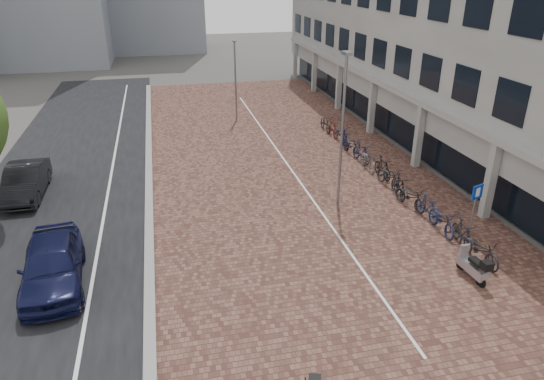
# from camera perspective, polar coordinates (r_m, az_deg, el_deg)

# --- Properties ---
(ground) EXTENTS (140.00, 140.00, 0.00)m
(ground) POSITION_cam_1_polar(r_m,az_deg,el_deg) (15.91, 5.03, -13.12)
(ground) COLOR #474442
(ground) RESTS_ON ground
(plaza_brick) EXTENTS (14.50, 42.00, 0.04)m
(plaza_brick) POSITION_cam_1_polar(r_m,az_deg,el_deg) (26.52, 1.28, 3.12)
(plaza_brick) COLOR brown
(plaza_brick) RESTS_ON ground
(street_asphalt) EXTENTS (8.00, 50.00, 0.03)m
(street_asphalt) POSITION_cam_1_polar(r_m,az_deg,el_deg) (26.24, -22.69, 0.88)
(street_asphalt) COLOR black
(street_asphalt) RESTS_ON ground
(curb) EXTENTS (0.35, 42.00, 0.14)m
(curb) POSITION_cam_1_polar(r_m,az_deg,el_deg) (25.79, -14.21, 1.85)
(curb) COLOR gray
(curb) RESTS_ON ground
(lane_line) EXTENTS (0.12, 44.00, 0.00)m
(lane_line) POSITION_cam_1_polar(r_m,az_deg,el_deg) (25.94, -18.38, 1.34)
(lane_line) COLOR white
(lane_line) RESTS_ON street_asphalt
(parking_line) EXTENTS (0.10, 30.00, 0.00)m
(parking_line) POSITION_cam_1_polar(r_m,az_deg,el_deg) (26.56, 1.70, 3.21)
(parking_line) COLOR white
(parking_line) RESTS_ON plaza_brick
(car_navy) EXTENTS (2.35, 4.87, 1.60)m
(car_navy) POSITION_cam_1_polar(r_m,az_deg,el_deg) (17.81, -24.36, -7.88)
(car_navy) COLOR black
(car_navy) RESTS_ON ground
(car_dark) EXTENTS (1.57, 4.45, 1.46)m
(car_dark) POSITION_cam_1_polar(r_m,az_deg,el_deg) (25.20, -26.93, 0.93)
(car_dark) COLOR black
(car_dark) RESTS_ON ground
(scooter_front) EXTENTS (0.56, 1.55, 1.05)m
(scooter_front) POSITION_cam_1_polar(r_m,az_deg,el_deg) (18.02, 22.43, -8.14)
(scooter_front) COLOR #99989D
(scooter_front) RESTS_ON ground
(parking_sign) EXTENTS (0.53, 0.22, 2.61)m
(parking_sign) POSITION_cam_1_polar(r_m,az_deg,el_deg) (19.29, 22.62, -1.73)
(parking_sign) COLOR slate
(parking_sign) RESTS_ON ground
(lamp_near) EXTENTS (0.12, 0.12, 6.63)m
(lamp_near) POSITION_cam_1_polar(r_m,az_deg,el_deg) (20.94, 8.19, 6.56)
(lamp_near) COLOR slate
(lamp_near) RESTS_ON ground
(lamp_far) EXTENTS (0.12, 0.12, 5.35)m
(lamp_far) POSITION_cam_1_polar(r_m,az_deg,el_deg) (33.79, -4.30, 12.50)
(lamp_far) COLOR gray
(lamp_far) RESTS_ON ground
(bike_row) EXTENTS (1.32, 18.12, 1.05)m
(bike_row) POSITION_cam_1_polar(r_m,az_deg,el_deg) (25.14, 12.47, 2.55)
(bike_row) COLOR black
(bike_row) RESTS_ON ground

